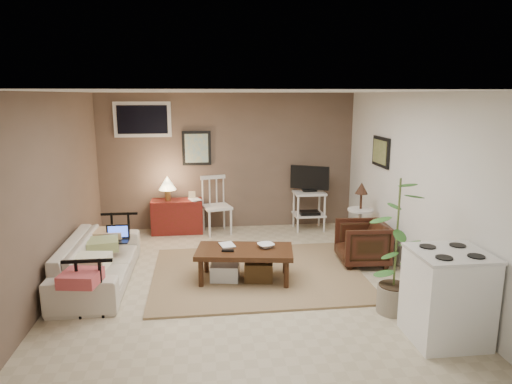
{
  "coord_description": "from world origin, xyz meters",
  "views": [
    {
      "loc": [
        -0.45,
        -5.53,
        2.36
      ],
      "look_at": [
        0.24,
        0.35,
        1.1
      ],
      "focal_mm": 32.0,
      "sensor_mm": 36.0,
      "label": 1
    }
  ],
  "objects": [
    {
      "name": "floor",
      "position": [
        0.0,
        0.0,
        0.0
      ],
      "size": [
        5.0,
        5.0,
        0.0
      ],
      "primitive_type": "plane",
      "color": "#C1B293",
      "rests_on": "ground"
    },
    {
      "name": "art_back",
      "position": [
        -0.55,
        2.48,
        1.45
      ],
      "size": [
        0.5,
        0.03,
        0.6
      ],
      "primitive_type": "cube",
      "color": "black"
    },
    {
      "name": "art_right",
      "position": [
        2.23,
        1.05,
        1.52
      ],
      "size": [
        0.03,
        0.6,
        0.45
      ],
      "primitive_type": "cube",
      "color": "black"
    },
    {
      "name": "window",
      "position": [
        -1.45,
        2.48,
        1.95
      ],
      "size": [
        0.96,
        0.03,
        0.6
      ],
      "primitive_type": "cube",
      "color": "silver"
    },
    {
      "name": "rug",
      "position": [
        0.25,
        0.18,
        0.01
      ],
      "size": [
        2.78,
        2.24,
        0.03
      ],
      "primitive_type": "cube",
      "rotation": [
        0.0,
        0.0,
        0.01
      ],
      "color": "#8C7751",
      "rests_on": "floor"
    },
    {
      "name": "coffee_table",
      "position": [
        0.04,
        -0.02,
        0.26
      ],
      "size": [
        1.3,
        0.81,
        0.46
      ],
      "color": "#3D2010",
      "rests_on": "floor"
    },
    {
      "name": "sofa",
      "position": [
        -1.8,
        0.16,
        0.39
      ],
      "size": [
        0.58,
        1.99,
        0.78
      ],
      "primitive_type": "imported",
      "rotation": [
        0.0,
        0.0,
        1.57
      ],
      "color": "beige",
      "rests_on": "floor"
    },
    {
      "name": "sofa_pillows",
      "position": [
        -1.75,
        -0.07,
        0.48
      ],
      "size": [
        0.38,
        1.9,
        0.13
      ],
      "primitive_type": null,
      "color": "#F7F3CD",
      "rests_on": "sofa"
    },
    {
      "name": "sofa_end_rails",
      "position": [
        -1.69,
        0.16,
        0.34
      ],
      "size": [
        0.54,
        1.99,
        0.67
      ],
      "primitive_type": null,
      "color": "black",
      "rests_on": "floor"
    },
    {
      "name": "laptop",
      "position": [
        -1.61,
        0.5,
        0.5
      ],
      "size": [
        0.31,
        0.22,
        0.21
      ],
      "color": "black",
      "rests_on": "sofa"
    },
    {
      "name": "red_console",
      "position": [
        -0.93,
        2.24,
        0.35
      ],
      "size": [
        0.87,
        0.39,
        1.01
      ],
      "color": "maroon",
      "rests_on": "floor"
    },
    {
      "name": "spindle_chair",
      "position": [
        -0.23,
        2.15,
        0.46
      ],
      "size": [
        0.55,
        0.55,
        0.99
      ],
      "color": "silver",
      "rests_on": "floor"
    },
    {
      "name": "tv_stand",
      "position": [
        1.41,
        2.16,
        0.61
      ],
      "size": [
        0.63,
        0.44,
        1.15
      ],
      "color": "silver",
      "rests_on": "floor"
    },
    {
      "name": "side_table",
      "position": [
        1.96,
        1.07,
        0.65
      ],
      "size": [
        0.39,
        0.39,
        1.05
      ],
      "color": "silver",
      "rests_on": "floor"
    },
    {
      "name": "armchair",
      "position": [
        1.77,
        0.41,
        0.34
      ],
      "size": [
        0.65,
        0.69,
        0.67
      ],
      "primitive_type": "imported",
      "rotation": [
        0.0,
        0.0,
        -1.63
      ],
      "color": "black",
      "rests_on": "floor"
    },
    {
      "name": "potted_plant",
      "position": [
        1.6,
        -1.06,
        0.82
      ],
      "size": [
        0.38,
        0.38,
        1.53
      ],
      "color": "gray",
      "rests_on": "floor"
    },
    {
      "name": "stove",
      "position": [
        1.87,
        -1.67,
        0.46
      ],
      "size": [
        0.7,
        0.65,
        0.92
      ],
      "color": "white",
      "rests_on": "floor"
    },
    {
      "name": "bowl",
      "position": [
        0.33,
        0.01,
        0.54
      ],
      "size": [
        0.22,
        0.11,
        0.21
      ],
      "primitive_type": "imported",
      "rotation": [
        0.0,
        0.0,
        0.29
      ],
      "color": "#3D2010",
      "rests_on": "coffee_table"
    },
    {
      "name": "book_table",
      "position": [
        -0.25,
        0.12,
        0.56
      ],
      "size": [
        0.18,
        0.05,
        0.24
      ],
      "primitive_type": "imported",
      "rotation": [
        0.0,
        0.0,
        0.2
      ],
      "color": "#3D2010",
      "rests_on": "coffee_table"
    },
    {
      "name": "book_console",
      "position": [
        -0.68,
        2.15,
        0.7
      ],
      "size": [
        0.18,
        0.08,
        0.24
      ],
      "primitive_type": "imported",
      "rotation": [
        0.0,
        0.0,
        0.34
      ],
      "color": "#3D2010",
      "rests_on": "red_console"
    }
  ]
}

